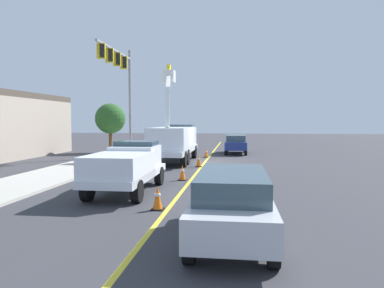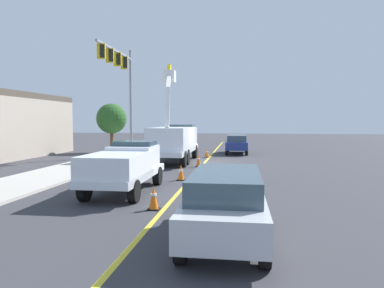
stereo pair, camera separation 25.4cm
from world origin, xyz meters
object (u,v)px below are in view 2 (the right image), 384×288
utility_bucket_truck (175,140)px  traffic_cone_mid_front (181,172)px  trailing_sedan (226,201)px  service_pickup_truck (125,166)px  traffic_cone_leading (154,198)px  traffic_cone_mid_rear (199,160)px  passing_minivan (237,143)px  traffic_cone_trailing (207,153)px  traffic_signal_mast (122,76)px

utility_bucket_truck → traffic_cone_mid_front: size_ratio=10.36×
trailing_sedan → traffic_cone_mid_front: 9.06m
service_pickup_truck → traffic_cone_leading: service_pickup_truck is taller
traffic_cone_mid_front → traffic_cone_mid_rear: size_ratio=0.94×
utility_bucket_truck → passing_minivan: bearing=-31.3°
service_pickup_truck → passing_minivan: (18.49, -4.25, -0.15)m
traffic_cone_trailing → traffic_signal_mast: size_ratio=0.09×
traffic_cone_mid_front → traffic_cone_mid_rear: bearing=-2.2°
traffic_cone_mid_front → traffic_cone_trailing: (11.44, -0.11, -0.02)m
traffic_cone_mid_front → traffic_signal_mast: 12.50m
trailing_sedan → traffic_cone_mid_front: size_ratio=6.07×
utility_bucket_truck → traffic_cone_leading: (-14.01, -2.05, -1.21)m
traffic_signal_mast → trailing_sedan: bearing=-153.2°
passing_minivan → traffic_signal_mast: (-6.18, 8.69, 5.43)m
utility_bucket_truck → traffic_signal_mast: (1.01, 4.31, 4.78)m
passing_minivan → traffic_cone_mid_front: 15.41m
passing_minivan → traffic_cone_leading: 21.33m
utility_bucket_truck → trailing_sedan: size_ratio=1.71×
traffic_cone_mid_rear → service_pickup_truck: bearing=166.9°
service_pickup_truck → traffic_cone_mid_front: bearing=-28.5°
traffic_cone_mid_front → traffic_cone_mid_rear: traffic_cone_mid_rear is taller
traffic_cone_mid_rear → traffic_signal_mast: (3.70, 6.43, 5.99)m
traffic_cone_trailing → traffic_signal_mast: 9.08m
trailing_sedan → traffic_cone_leading: (2.64, 2.54, -0.57)m
passing_minivan → traffic_signal_mast: traffic_signal_mast is taller
utility_bucket_truck → trailing_sedan: (-16.65, -4.59, -0.65)m
service_pickup_truck → traffic_signal_mast: traffic_signal_mast is taller
passing_minivan → traffic_cone_mid_rear: bearing=167.1°
passing_minivan → trailing_sedan: same height
utility_bucket_truck → passing_minivan: utility_bucket_truck is taller
service_pickup_truck → traffic_cone_mid_rear: 8.87m
trailing_sedan → traffic_cone_mid_front: trailing_sedan is taller
trailing_sedan → traffic_cone_mid_rear: bearing=10.1°
trailing_sedan → traffic_cone_mid_front: (8.63, 2.68, -0.58)m
utility_bucket_truck → traffic_cone_mid_rear: 3.63m
utility_bucket_truck → traffic_cone_mid_rear: utility_bucket_truck is taller
utility_bucket_truck → traffic_cone_mid_rear: (-2.70, -2.12, -1.20)m
passing_minivan → trailing_sedan: size_ratio=1.00×
trailing_sedan → traffic_cone_trailing: trailing_sedan is taller
traffic_cone_leading → traffic_cone_mid_front: 6.00m
traffic_cone_trailing → traffic_cone_mid_rear: bearing=-179.1°
trailing_sedan → traffic_cone_mid_rear: (13.95, 2.47, -0.56)m
passing_minivan → traffic_cone_mid_front: (-15.20, 2.46, -0.58)m
service_pickup_truck → trailing_sedan: size_ratio=1.17×
passing_minivan → traffic_cone_mid_front: size_ratio=6.07×
utility_bucket_truck → traffic_signal_mast: traffic_signal_mast is taller
service_pickup_truck → traffic_cone_trailing: 14.88m
utility_bucket_truck → service_pickup_truck: (-11.31, -0.12, -0.50)m
trailing_sedan → traffic_cone_leading: 3.71m
traffic_cone_leading → traffic_cone_mid_front: bearing=1.3°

